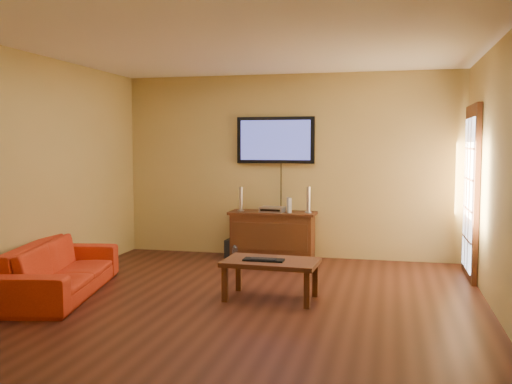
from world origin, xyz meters
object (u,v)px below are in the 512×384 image
(coffee_table, at_px, (271,265))
(speaker_right, at_px, (308,201))
(sofa, at_px, (60,260))
(av_receiver, at_px, (273,209))
(speaker_left, at_px, (241,200))
(keyboard, at_px, (264,260))
(bottle, at_px, (235,253))
(game_console, at_px, (289,205))
(media_console, at_px, (273,235))
(subwoofer, at_px, (236,249))
(television, at_px, (276,140))

(coffee_table, xyz_separation_m, speaker_right, (0.10, 2.13, 0.50))
(sofa, distance_m, av_receiver, 3.12)
(speaker_left, bearing_deg, keyboard, -69.14)
(bottle, height_order, keyboard, keyboard)
(speaker_right, relative_size, game_console, 1.77)
(media_console, distance_m, bottle, 0.62)
(av_receiver, bearing_deg, coffee_table, -73.42)
(av_receiver, bearing_deg, speaker_left, -177.73)
(coffee_table, bearing_deg, game_console, 94.79)
(sofa, xyz_separation_m, av_receiver, (1.90, 2.45, 0.35))
(subwoofer, distance_m, keyboard, 2.34)
(speaker_left, bearing_deg, television, 25.67)
(speaker_right, height_order, av_receiver, speaker_right)
(av_receiver, xyz_separation_m, game_console, (0.24, 0.02, 0.07))
(game_console, bearing_deg, coffee_table, -105.87)
(coffee_table, xyz_separation_m, av_receiver, (-0.42, 2.10, 0.36))
(av_receiver, relative_size, subwoofer, 1.25)
(av_receiver, height_order, keyboard, av_receiver)
(av_receiver, relative_size, game_console, 1.61)
(av_receiver, distance_m, bottle, 0.84)
(media_console, bearing_deg, bottle, -153.32)
(media_console, relative_size, keyboard, 2.90)
(media_console, bearing_deg, speaker_left, -176.73)
(coffee_table, relative_size, speaker_right, 2.74)
(media_console, bearing_deg, sofa, -127.12)
(keyboard, bearing_deg, bottle, 113.83)
(media_console, bearing_deg, av_receiver, -80.08)
(media_console, relative_size, speaker_left, 3.56)
(sofa, bearing_deg, speaker_right, -56.31)
(speaker_right, distance_m, keyboard, 2.23)
(media_console, distance_m, speaker_left, 0.69)
(game_console, height_order, subwoofer, game_console)
(coffee_table, xyz_separation_m, sofa, (-2.32, -0.35, 0.02))
(speaker_left, distance_m, game_console, 0.72)
(television, height_order, game_console, television)
(bottle, bearing_deg, av_receiver, 21.33)
(television, relative_size, keyboard, 2.67)
(speaker_right, relative_size, keyboard, 0.87)
(keyboard, bearing_deg, speaker_left, 110.86)
(sofa, distance_m, bottle, 2.66)
(coffee_table, relative_size, game_console, 4.86)
(speaker_right, xyz_separation_m, subwoofer, (-1.07, -0.05, -0.73))
(media_console, distance_m, subwoofer, 0.59)
(coffee_table, bearing_deg, sofa, -171.35)
(game_console, xyz_separation_m, keyboard, (0.11, -2.17, -0.36))
(television, height_order, sofa, television)
(speaker_left, relative_size, bottle, 1.57)
(sofa, xyz_separation_m, subwoofer, (1.35, 2.43, -0.25))
(speaker_right, xyz_separation_m, bottle, (-1.03, -0.23, -0.76))
(av_receiver, bearing_deg, media_console, 105.26)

